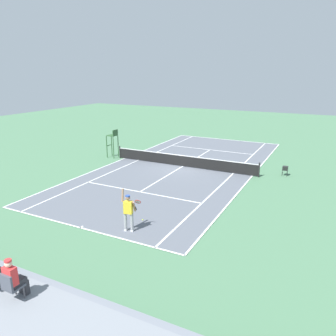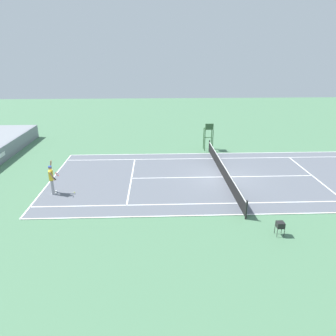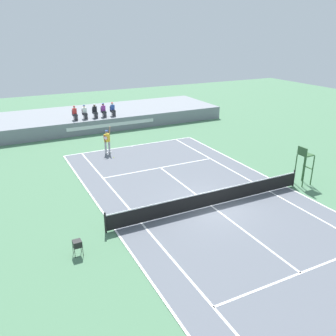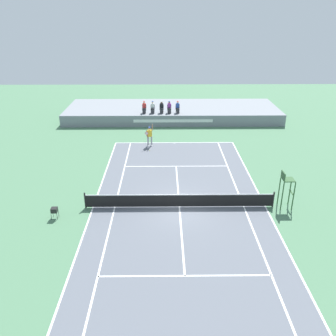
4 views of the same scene
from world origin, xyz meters
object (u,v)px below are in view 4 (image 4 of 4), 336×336
at_px(spectator_seated_4, 178,107).
at_px(umpire_chair, 286,185).
at_px(spectator_seated_0, 144,107).
at_px(spectator_seated_3, 169,107).
at_px(ball_hopper, 54,210).
at_px(spectator_seated_2, 162,107).
at_px(tennis_player, 150,136).
at_px(tennis_ball, 150,151).
at_px(spectator_seated_1, 153,107).

height_order(spectator_seated_4, umpire_chair, spectator_seated_4).
xyz_separation_m(spectator_seated_0, spectator_seated_3, (2.69, 0.00, 0.00)).
xyz_separation_m(spectator_seated_0, ball_hopper, (-4.46, -19.03, -1.28)).
relative_size(spectator_seated_4, ball_hopper, 1.81).
distance_m(spectator_seated_4, ball_hopper, 20.70).
relative_size(spectator_seated_4, umpire_chair, 0.52).
relative_size(spectator_seated_2, tennis_player, 0.61).
height_order(spectator_seated_4, tennis_ball, spectator_seated_4).
xyz_separation_m(spectator_seated_3, ball_hopper, (-7.15, -19.03, -1.28)).
xyz_separation_m(spectator_seated_3, spectator_seated_4, (0.90, 0.00, 0.00)).
xyz_separation_m(umpire_chair, ball_hopper, (-14.17, -1.19, -0.98)).
bearing_deg(ball_hopper, spectator_seated_1, 74.24).
bearing_deg(spectator_seated_0, umpire_chair, -61.44).
bearing_deg(spectator_seated_0, spectator_seated_2, 0.00).
bearing_deg(tennis_player, spectator_seated_1, 89.15).
height_order(spectator_seated_0, spectator_seated_1, same).
bearing_deg(spectator_seated_4, ball_hopper, -112.93).
bearing_deg(ball_hopper, umpire_chair, 4.81).
height_order(spectator_seated_1, umpire_chair, spectator_seated_1).
bearing_deg(spectator_seated_0, spectator_seated_3, 0.00).
distance_m(spectator_seated_0, spectator_seated_1, 0.91).
distance_m(spectator_seated_2, spectator_seated_4, 1.72).
xyz_separation_m(spectator_seated_0, spectator_seated_4, (3.59, 0.00, 0.00)).
xyz_separation_m(spectator_seated_0, tennis_player, (0.81, -6.76, -0.86)).
relative_size(spectator_seated_2, tennis_ball, 18.60).
distance_m(spectator_seated_3, tennis_ball, 8.44).
bearing_deg(umpire_chair, ball_hopper, -175.19).
relative_size(spectator_seated_0, tennis_ball, 18.60).
xyz_separation_m(spectator_seated_4, ball_hopper, (-8.05, -19.03, -1.28)).
bearing_deg(tennis_ball, spectator_seated_1, 89.53).
distance_m(tennis_ball, umpire_chair, 13.31).
bearing_deg(spectator_seated_2, tennis_player, -98.92).
bearing_deg(tennis_player, spectator_seated_2, 81.08).
bearing_deg(spectator_seated_3, spectator_seated_2, 180.00).
height_order(spectator_seated_3, tennis_ball, spectator_seated_3).
relative_size(tennis_ball, ball_hopper, 0.10).
distance_m(spectator_seated_1, spectator_seated_2, 0.96).
bearing_deg(spectator_seated_4, tennis_player, -112.37).
bearing_deg(tennis_ball, tennis_player, 91.53).
distance_m(spectator_seated_0, tennis_ball, 8.28).
distance_m(spectator_seated_3, ball_hopper, 20.37).
bearing_deg(tennis_ball, spectator_seated_2, 82.71).
distance_m(spectator_seated_1, spectator_seated_3, 1.78).
relative_size(spectator_seated_3, umpire_chair, 0.52).
height_order(spectator_seated_0, ball_hopper, spectator_seated_0).
bearing_deg(umpire_chair, spectator_seated_2, 113.73).
bearing_deg(spectator_seated_2, spectator_seated_0, 180.00).
xyz_separation_m(spectator_seated_3, tennis_player, (-1.88, -6.76, -0.86)).
bearing_deg(spectator_seated_0, ball_hopper, -103.20).
xyz_separation_m(spectator_seated_1, ball_hopper, (-5.37, -19.03, -1.28)).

